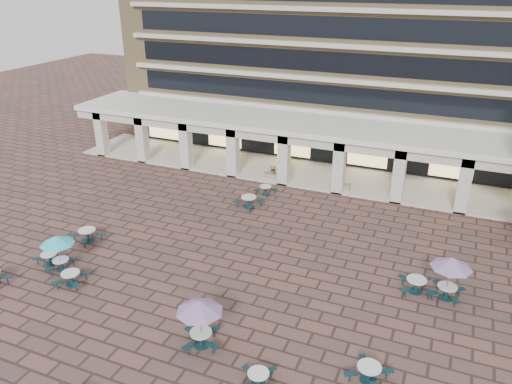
% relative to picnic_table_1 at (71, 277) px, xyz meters
% --- Properties ---
extents(ground, '(120.00, 120.00, 0.00)m').
position_rel_picnic_table_1_xyz_m(ground, '(7.67, 4.52, -0.43)').
color(ground, brown).
rests_on(ground, ground).
extents(apartment_building, '(40.00, 15.50, 25.20)m').
position_rel_picnic_table_1_xyz_m(apartment_building, '(7.67, 29.99, 12.17)').
color(apartment_building, tan).
rests_on(apartment_building, ground).
extents(retail_arcade, '(42.00, 6.60, 4.40)m').
position_rel_picnic_table_1_xyz_m(retail_arcade, '(7.67, 19.32, 2.57)').
color(retail_arcade, white).
rests_on(retail_arcade, ground).
extents(picnic_table_1, '(1.86, 1.86, 0.72)m').
position_rel_picnic_table_1_xyz_m(picnic_table_1, '(0.00, 0.00, 0.00)').
color(picnic_table_1, '#122E37').
rests_on(picnic_table_1, ground).
extents(picnic_table_3, '(1.74, 1.74, 0.65)m').
position_rel_picnic_table_1_xyz_m(picnic_table_3, '(11.59, -2.64, -0.04)').
color(picnic_table_3, '#122E37').
rests_on(picnic_table_3, ground).
extents(picnic_table_4, '(1.81, 1.81, 2.10)m').
position_rel_picnic_table_1_xyz_m(picnic_table_4, '(-1.46, 0.88, 1.35)').
color(picnic_table_4, '#122E37').
rests_on(picnic_table_4, ground).
extents(picnic_table_5, '(1.74, 1.74, 0.66)m').
position_rel_picnic_table_1_xyz_m(picnic_table_5, '(-2.50, 1.10, -0.04)').
color(picnic_table_5, '#122E37').
rests_on(picnic_table_5, ground).
extents(picnic_table_6, '(2.03, 2.03, 2.35)m').
position_rel_picnic_table_1_xyz_m(picnic_table_6, '(8.43, -1.48, 1.56)').
color(picnic_table_6, '#122E37').
rests_on(picnic_table_6, ground).
extents(picnic_table_7, '(1.91, 1.91, 0.72)m').
position_rel_picnic_table_1_xyz_m(picnic_table_7, '(15.51, -0.70, 0.00)').
color(picnic_table_7, '#122E37').
rests_on(picnic_table_7, ground).
extents(picnic_table_8, '(2.05, 2.05, 0.77)m').
position_rel_picnic_table_1_xyz_m(picnic_table_8, '(-2.28, 3.98, 0.03)').
color(picnic_table_8, '#122E37').
rests_on(picnic_table_8, ground).
extents(picnic_table_9, '(2.09, 2.09, 0.79)m').
position_rel_picnic_table_1_xyz_m(picnic_table_9, '(4.78, 12.07, 0.04)').
color(picnic_table_9, '#122E37').
rests_on(picnic_table_9, ground).
extents(picnic_table_10, '(1.96, 1.96, 0.76)m').
position_rel_picnic_table_1_xyz_m(picnic_table_10, '(16.54, 6.24, 0.02)').
color(picnic_table_10, '#122E37').
rests_on(picnic_table_10, ground).
extents(picnic_table_11, '(2.01, 2.01, 2.32)m').
position_rel_picnic_table_1_xyz_m(picnic_table_11, '(18.00, 6.25, 1.54)').
color(picnic_table_11, '#122E37').
rests_on(picnic_table_11, ground).
extents(picnic_table_12, '(1.68, 1.68, 0.65)m').
position_rel_picnic_table_1_xyz_m(picnic_table_12, '(5.04, 14.52, -0.04)').
color(picnic_table_12, '#122E37').
rests_on(picnic_table_12, ground).
extents(planter_left, '(1.50, 0.72, 1.22)m').
position_rel_picnic_table_1_xyz_m(planter_left, '(4.55, 17.42, 0.05)').
color(planter_left, gray).
rests_on(planter_left, ground).
extents(planter_right, '(1.50, 0.75, 1.21)m').
position_rel_picnic_table_1_xyz_m(planter_right, '(9.86, 17.42, 0.04)').
color(planter_right, gray).
rests_on(planter_right, ground).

